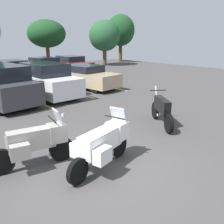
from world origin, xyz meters
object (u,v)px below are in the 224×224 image
(car_far_navy, at_px, (46,67))
(car_far_black, at_px, (13,70))
(motorcycle_third, at_px, (162,110))
(car_charcoal, at_px, (2,86))
(car_far_maroon, at_px, (71,65))
(car_tan, at_px, (86,77))
(motorcycle_touring, at_px, (103,143))
(motorcycle_second, at_px, (35,142))
(car_white, at_px, (47,80))

(car_far_navy, bearing_deg, car_far_black, 173.43)
(motorcycle_third, height_order, car_far_black, car_far_black)
(car_charcoal, distance_m, car_far_maroon, 11.09)
(car_charcoal, xyz_separation_m, car_far_navy, (6.16, 6.51, -0.21))
(motorcycle_third, distance_m, car_tan, 7.84)
(motorcycle_touring, height_order, motorcycle_second, motorcycle_second)
(motorcycle_touring, xyz_separation_m, motorcycle_third, (3.68, 0.82, -0.07))
(car_charcoal, bearing_deg, car_far_maroon, 37.58)
(car_far_black, xyz_separation_m, car_far_navy, (2.61, -0.30, 0.04))
(car_charcoal, relative_size, car_far_black, 0.91)
(motorcycle_second, xyz_separation_m, car_far_black, (5.37, 13.41, 0.03))
(motorcycle_third, xyz_separation_m, car_tan, (2.43, 7.46, 0.12))
(car_tan, relative_size, car_far_maroon, 0.97)
(car_charcoal, relative_size, car_tan, 0.95)
(motorcycle_second, height_order, motorcycle_third, motorcycle_second)
(motorcycle_third, bearing_deg, motorcycle_touring, -167.49)
(car_tan, distance_m, car_far_maroon, 7.10)
(motorcycle_touring, bearing_deg, car_white, 68.59)
(motorcycle_touring, xyz_separation_m, car_far_black, (4.18, 14.61, 0.02))
(car_white, distance_m, car_tan, 3.03)
(motorcycle_touring, height_order, car_far_black, car_far_black)
(motorcycle_second, xyz_separation_m, car_tan, (7.29, 7.07, 0.05))
(motorcycle_touring, distance_m, motorcycle_second, 1.69)
(motorcycle_third, distance_m, car_far_black, 13.80)
(motorcycle_third, height_order, car_tan, car_tan)
(motorcycle_touring, relative_size, car_tan, 0.50)
(car_charcoal, xyz_separation_m, car_far_maroon, (8.79, 6.76, -0.21))
(motorcycle_second, height_order, car_far_black, motorcycle_second)
(car_white, distance_m, car_far_navy, 7.39)
(motorcycle_touring, relative_size, car_far_black, 0.48)
(motorcycle_touring, distance_m, car_charcoal, 7.83)
(car_far_black, relative_size, car_far_navy, 1.07)
(motorcycle_touring, bearing_deg, car_charcoal, 85.37)
(motorcycle_second, bearing_deg, car_far_black, 68.18)
(motorcycle_third, relative_size, car_tan, 0.41)
(car_far_black, distance_m, car_far_maroon, 5.24)
(motorcycle_touring, bearing_deg, car_far_navy, 64.60)
(motorcycle_third, height_order, car_white, car_white)
(motorcycle_second, distance_m, car_charcoal, 6.85)
(motorcycle_touring, xyz_separation_m, car_far_maroon, (9.42, 14.56, 0.06))
(motorcycle_third, bearing_deg, car_tan, 71.95)
(motorcycle_touring, relative_size, motorcycle_third, 1.21)
(car_tan, bearing_deg, car_white, -173.16)
(car_far_black, bearing_deg, car_tan, -73.11)
(motorcycle_touring, height_order, car_charcoal, car_charcoal)
(motorcycle_touring, xyz_separation_m, car_far_navy, (6.79, 14.31, 0.06))
(motorcycle_second, distance_m, car_white, 7.97)
(car_charcoal, relative_size, car_white, 0.97)
(motorcycle_third, relative_size, car_charcoal, 0.43)
(car_tan, bearing_deg, car_far_navy, 83.50)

